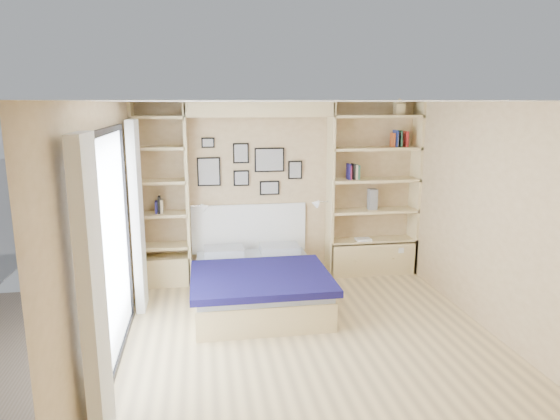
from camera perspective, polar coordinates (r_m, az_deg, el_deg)
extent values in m
plane|color=#DEC185|center=(5.45, 3.83, -15.04)|extent=(4.50, 4.50, 0.00)
plane|color=#D0B182|center=(7.16, -0.04, 2.22)|extent=(4.00, 0.00, 4.00)
plane|color=#D0B182|center=(2.97, 14.11, -12.83)|extent=(4.00, 0.00, 4.00)
plane|color=#D0B182|center=(4.95, -19.16, -2.99)|extent=(0.00, 4.50, 4.50)
plane|color=#D0B182|center=(5.78, 23.72, -1.24)|extent=(0.00, 4.50, 4.50)
plane|color=white|center=(4.84, 4.25, 12.28)|extent=(4.50, 4.50, 0.00)
cube|color=beige|center=(6.90, -10.53, 1.64)|extent=(0.04, 0.35, 2.50)
cube|color=beige|center=(7.14, 5.75, 2.12)|extent=(0.04, 0.35, 2.50)
cube|color=beige|center=(6.84, -2.34, 11.43)|extent=(2.00, 0.35, 0.20)
cube|color=beige|center=(7.56, 15.17, 2.32)|extent=(0.04, 0.35, 2.50)
cube|color=beige|center=(6.96, -16.13, 1.44)|extent=(0.04, 0.35, 2.50)
cube|color=beige|center=(7.56, 10.37, -5.25)|extent=(1.30, 0.35, 0.50)
cube|color=beige|center=(7.19, -13.01, -6.72)|extent=(0.70, 0.35, 0.40)
cube|color=black|center=(4.80, -19.62, 8.40)|extent=(0.04, 2.08, 0.06)
cube|color=black|center=(5.39, -17.90, -15.62)|extent=(0.04, 2.08, 0.06)
cube|color=black|center=(4.04, -21.04, -8.78)|extent=(0.04, 0.06, 2.20)
cube|color=black|center=(5.96, -17.13, -1.84)|extent=(0.04, 0.06, 2.20)
cube|color=silver|center=(4.99, -18.83, -4.42)|extent=(0.01, 2.00, 2.20)
cube|color=white|center=(3.75, -20.60, -9.57)|extent=(0.10, 0.45, 2.30)
cube|color=white|center=(6.21, -16.00, -0.75)|extent=(0.10, 0.45, 2.30)
cube|color=beige|center=(7.49, 10.45, -3.42)|extent=(1.30, 0.35, 0.04)
cube|color=beige|center=(7.38, 10.58, -0.06)|extent=(1.30, 0.35, 0.04)
cube|color=beige|center=(7.30, 10.72, 3.39)|extent=(1.30, 0.35, 0.04)
cube|color=beige|center=(7.25, 10.86, 6.91)|extent=(1.30, 0.35, 0.04)
cube|color=beige|center=(7.22, 11.00, 10.46)|extent=(1.30, 0.35, 0.04)
cube|color=beige|center=(7.08, -13.15, -4.04)|extent=(0.70, 0.35, 0.04)
cube|color=beige|center=(6.97, -13.32, -0.48)|extent=(0.70, 0.35, 0.04)
cube|color=beige|center=(6.89, -13.51, 3.17)|extent=(0.70, 0.35, 0.04)
cube|color=beige|center=(6.84, -13.69, 6.90)|extent=(0.70, 0.35, 0.04)
cube|color=beige|center=(6.81, -13.86, 10.25)|extent=(0.70, 0.35, 0.04)
cube|color=beige|center=(6.37, -2.56, -9.19)|extent=(1.54, 1.93, 0.34)
cube|color=#ABB0BA|center=(6.29, -2.57, -7.34)|extent=(1.50, 1.89, 0.10)
cube|color=#120E44|center=(5.96, -2.22, -7.74)|extent=(1.64, 1.35, 0.08)
cube|color=#ABB0BA|center=(6.86, -6.43, -4.78)|extent=(0.53, 0.39, 0.12)
cube|color=#ABB0BA|center=(6.93, -0.04, -4.51)|extent=(0.53, 0.39, 0.12)
cube|color=white|center=(7.19, -3.55, -2.09)|extent=(1.64, 0.04, 0.70)
cube|color=black|center=(7.00, -8.14, 4.35)|extent=(0.32, 0.02, 0.40)
cube|color=gray|center=(6.99, -8.14, 4.34)|extent=(0.28, 0.01, 0.36)
cube|color=black|center=(7.00, -4.49, 6.49)|extent=(0.22, 0.02, 0.28)
cube|color=gray|center=(6.99, -4.48, 6.48)|extent=(0.18, 0.01, 0.24)
cube|color=black|center=(7.04, -4.44, 3.66)|extent=(0.22, 0.02, 0.22)
cube|color=gray|center=(7.03, -4.44, 3.64)|extent=(0.18, 0.01, 0.18)
cube|color=black|center=(7.05, -1.22, 5.75)|extent=(0.42, 0.02, 0.34)
cube|color=gray|center=(7.04, -1.21, 5.74)|extent=(0.38, 0.01, 0.30)
cube|color=black|center=(7.11, -1.20, 2.55)|extent=(0.28, 0.02, 0.20)
cube|color=gray|center=(7.09, -1.19, 2.53)|extent=(0.24, 0.01, 0.16)
cube|color=black|center=(7.13, 1.74, 4.61)|extent=(0.20, 0.02, 0.26)
cube|color=gray|center=(7.12, 1.76, 4.59)|extent=(0.16, 0.01, 0.22)
cube|color=black|center=(6.96, -8.24, 7.62)|extent=(0.18, 0.02, 0.14)
cube|color=gray|center=(6.95, -8.24, 7.61)|extent=(0.14, 0.01, 0.10)
cylinder|color=silver|center=(6.85, -9.33, 0.50)|extent=(0.20, 0.02, 0.02)
cone|color=white|center=(6.86, -8.49, 0.36)|extent=(0.13, 0.12, 0.15)
cylinder|color=silver|center=(7.05, 4.78, 0.95)|extent=(0.20, 0.02, 0.02)
cone|color=white|center=(7.03, 3.98, 0.76)|extent=(0.13, 0.12, 0.15)
cube|color=#B02640|center=(7.16, 7.96, 4.29)|extent=(0.02, 0.15, 0.20)
cube|color=navy|center=(7.16, 7.84, 4.38)|extent=(0.03, 0.15, 0.22)
cube|color=black|center=(7.18, 8.38, 4.38)|extent=(0.03, 0.15, 0.22)
cube|color=#C6A68F|center=(7.19, 8.57, 4.32)|extent=(0.04, 0.15, 0.20)
cube|color=#26593F|center=(7.20, 8.87, 4.31)|extent=(0.03, 0.15, 0.20)
cube|color=#B34D24|center=(7.32, 12.75, 7.81)|extent=(0.02, 0.15, 0.20)
cube|color=navy|center=(7.34, 13.04, 7.97)|extent=(0.03, 0.15, 0.24)
cube|color=black|center=(7.35, 13.31, 7.84)|extent=(0.03, 0.15, 0.21)
cube|color=#BFB28C|center=(7.35, 13.29, 7.72)|extent=(0.04, 0.15, 0.18)
cube|color=#26593F|center=(7.36, 13.51, 7.93)|extent=(0.03, 0.15, 0.23)
cube|color=#A51E1E|center=(7.40, 14.15, 7.87)|extent=(0.03, 0.15, 0.22)
cube|color=navy|center=(6.95, -13.95, 0.32)|extent=(0.02, 0.15, 0.17)
cube|color=black|center=(6.94, -13.64, 0.59)|extent=(0.03, 0.15, 0.23)
cube|color=tan|center=(6.94, -13.33, 0.43)|extent=(0.03, 0.15, 0.19)
cube|color=beige|center=(7.33, 13.46, 11.12)|extent=(0.13, 0.13, 0.15)
cone|color=beige|center=(7.33, 13.51, 12.02)|extent=(0.20, 0.20, 0.08)
cube|color=slate|center=(7.34, 10.52, 1.23)|extent=(0.12, 0.12, 0.30)
cube|color=white|center=(7.38, 9.50, -3.34)|extent=(0.22, 0.16, 0.03)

